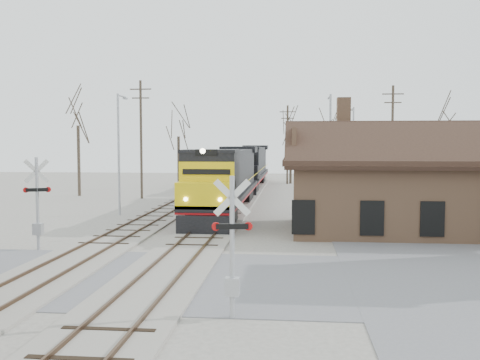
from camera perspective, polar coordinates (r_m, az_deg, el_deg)
The scene contains 20 objects.
ground at distance 20.96m, azimuth -8.28°, elevation -10.29°, with size 140.00×140.00×0.00m, color #A7A197.
road at distance 20.96m, azimuth -8.29°, elevation -10.25°, with size 60.00×9.00×0.03m, color slate.
track_main at distance 35.43m, azimuth -2.43°, elevation -4.27°, with size 3.40×90.00×0.24m.
track_siding at distance 36.33m, azimuth -9.49°, elevation -4.11°, with size 3.40×90.00×0.24m.
depot at distance 32.60m, azimuth 18.12°, elevation -1.04°, with size 15.20×9.31×7.90m.
locomotive_lead at distance 39.47m, azimuth -1.55°, elevation 0.17°, with size 3.23×21.61×4.80m.
locomotive_trailing at distance 61.21m, azimuth 1.02°, elevation 1.53°, with size 3.23×21.61×4.54m.
crossbuck_near at distance 15.73m, azimuth -0.84°, elevation -7.72°, with size 1.19×0.31×4.20m.
crossbuck_far at distance 27.46m, azimuth -20.79°, elevation -2.72°, with size 1.22×0.53×4.47m.
streetlight_a at distance 39.13m, azimuth -12.75°, elevation 3.44°, with size 0.25×2.04×8.62m.
streetlight_b at distance 43.84m, azimuth 9.57°, elevation 3.81°, with size 0.25×2.04×9.04m.
streetlight_c at distance 55.60m, azimuth 11.95°, elevation 3.65°, with size 0.25×2.04×8.74m.
utility_pole_a at distance 50.07m, azimuth -10.51°, elevation 4.50°, with size 2.00×0.24×10.84m.
utility_pole_b at distance 66.83m, azimuth 5.08°, elevation 3.95°, with size 2.00×0.24×9.78m.
utility_pole_c at distance 52.65m, azimuth 15.92°, elevation 4.22°, with size 2.00×0.24×10.53m.
tree_a at distance 54.10m, azimuth -16.92°, elevation 6.76°, with size 4.54×4.54×11.13m.
tree_b at distance 60.66m, azimuth -6.59°, elevation 5.54°, with size 3.91×3.91×9.58m.
tree_c at distance 67.78m, azimuth 5.45°, elevation 5.99°, with size 4.32×4.32×10.58m.
tree_d at distance 63.05m, azimuth 9.56°, elevation 5.34°, with size 3.84×3.84×9.41m.
tree_e at distance 58.67m, azimuth 21.07°, elevation 5.83°, with size 4.19×4.19×10.26m.
Camera 1 is at (4.94, -19.71, 5.16)m, focal length 40.00 mm.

